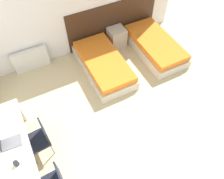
% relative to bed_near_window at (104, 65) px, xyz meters
% --- Properties ---
extents(wall_back, '(5.76, 0.05, 2.70)m').
position_rel_bed_near_window_xyz_m(wall_back, '(-0.29, 1.02, 1.15)').
color(wall_back, white).
rests_on(wall_back, ground_plane).
extents(headboard_panel, '(2.60, 0.03, 1.14)m').
position_rel_bed_near_window_xyz_m(headboard_panel, '(0.77, 0.99, 0.37)').
color(headboard_panel, '#382316').
rests_on(headboard_panel, ground_plane).
extents(bed_near_window, '(0.97, 1.91, 0.41)m').
position_rel_bed_near_window_xyz_m(bed_near_window, '(0.00, 0.00, 0.00)').
color(bed_near_window, beige).
rests_on(bed_near_window, ground_plane).
extents(bed_near_door, '(0.97, 1.91, 0.41)m').
position_rel_bed_near_window_xyz_m(bed_near_door, '(1.53, 0.00, 0.00)').
color(bed_near_door, beige).
rests_on(bed_near_door, ground_plane).
extents(nightstand, '(0.44, 0.42, 0.50)m').
position_rel_bed_near_window_xyz_m(nightstand, '(0.77, 0.74, 0.05)').
color(nightstand, beige).
rests_on(nightstand, ground_plane).
extents(radiator, '(0.87, 0.12, 0.58)m').
position_rel_bed_near_window_xyz_m(radiator, '(-1.58, 0.90, 0.09)').
color(radiator, silver).
rests_on(radiator, ground_plane).
extents(desk, '(0.58, 2.59, 0.75)m').
position_rel_bed_near_window_xyz_m(desk, '(-2.38, -1.82, 0.41)').
color(desk, beige).
rests_on(desk, ground_plane).
extents(chair_near_laptop, '(0.45, 0.45, 0.83)m').
position_rel_bed_near_window_xyz_m(chair_near_laptop, '(-1.96, -1.38, 0.28)').
color(chair_near_laptop, black).
rests_on(chair_near_laptop, ground_plane).
extents(laptop, '(0.35, 0.25, 0.34)m').
position_rel_bed_near_window_xyz_m(laptop, '(-2.41, -1.40, 0.62)').
color(laptop, slate).
rests_on(laptop, desk).
extents(mug, '(0.08, 0.08, 0.09)m').
position_rel_bed_near_window_xyz_m(mug, '(-2.35, -1.81, 0.60)').
color(mug, black).
rests_on(mug, desk).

